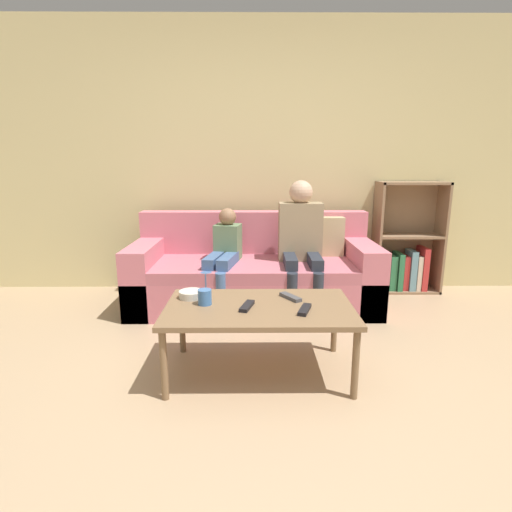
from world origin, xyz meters
The scene contains 12 objects.
ground_plane centered at (0.00, 0.00, 0.00)m, with size 22.00×22.00×0.00m, color tan.
wall_back centered at (0.00, 2.35, 1.30)m, with size 12.00×0.06×2.60m.
couch centered at (-0.09, 1.79, 0.28)m, with size 2.14×0.88×0.82m.
bookshelf centered at (1.42, 2.19, 0.41)m, with size 0.65×0.28×1.09m.
coffee_table centered at (-0.07, 0.55, 0.40)m, with size 1.12×0.65×0.44m.
person_adult centered at (0.31, 1.71, 0.65)m, with size 0.38×0.61×1.12m.
person_child centered at (-0.36, 1.64, 0.50)m, with size 0.33×0.64×0.88m.
cup_near centered at (-0.39, 0.57, 0.48)m, with size 0.08×0.08×0.09m.
tv_remote_0 centered at (0.13, 0.67, 0.45)m, with size 0.13×0.17×0.02m.
tv_remote_1 centered at (0.19, 0.45, 0.45)m, with size 0.10×0.18×0.02m.
tv_remote_2 centered at (-0.14, 0.51, 0.45)m, with size 0.09×0.18×0.02m.
snack_bowl centered at (-0.50, 0.70, 0.46)m, with size 0.15×0.15×0.05m.
Camera 1 is at (-0.11, -1.70, 1.27)m, focal length 28.00 mm.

